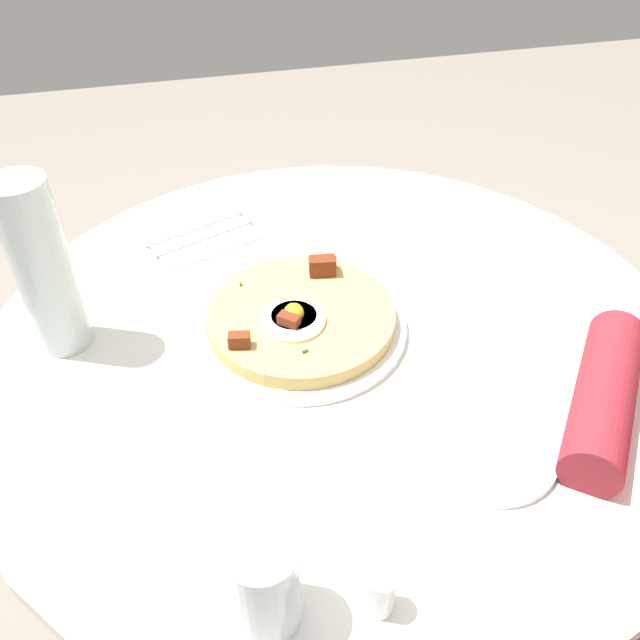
% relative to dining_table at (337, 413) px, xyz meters
% --- Properties ---
extents(ground_plane, '(6.00, 6.00, 0.00)m').
position_rel_dining_table_xyz_m(ground_plane, '(0.00, 0.00, -0.55)').
color(ground_plane, gray).
extents(dining_table, '(1.00, 1.00, 0.72)m').
position_rel_dining_table_xyz_m(dining_table, '(0.00, 0.00, 0.00)').
color(dining_table, silver).
rests_on(dining_table, ground_plane).
extents(pizza_plate, '(0.30, 0.30, 0.01)m').
position_rel_dining_table_xyz_m(pizza_plate, '(-0.05, 0.02, 0.18)').
color(pizza_plate, white).
rests_on(pizza_plate, dining_table).
extents(breakfast_pizza, '(0.26, 0.26, 0.05)m').
position_rel_dining_table_xyz_m(breakfast_pizza, '(-0.05, 0.02, 0.19)').
color(breakfast_pizza, tan).
rests_on(breakfast_pizza, pizza_plate).
extents(bread_plate, '(0.16, 0.16, 0.01)m').
position_rel_dining_table_xyz_m(bread_plate, '(0.11, -0.24, 0.17)').
color(bread_plate, white).
rests_on(bread_plate, dining_table).
extents(napkin, '(0.21, 0.19, 0.00)m').
position_rel_dining_table_xyz_m(napkin, '(-0.16, 0.30, 0.17)').
color(napkin, white).
rests_on(napkin, dining_table).
extents(fork, '(0.17, 0.08, 0.00)m').
position_rel_dining_table_xyz_m(fork, '(-0.16, 0.28, 0.18)').
color(fork, silver).
rests_on(fork, napkin).
extents(knife, '(0.17, 0.08, 0.00)m').
position_rel_dining_table_xyz_m(knife, '(-0.17, 0.31, 0.18)').
color(knife, silver).
rests_on(knife, napkin).
extents(water_glass, '(0.07, 0.07, 0.11)m').
position_rel_dining_table_xyz_m(water_glass, '(-0.17, -0.37, 0.23)').
color(water_glass, silver).
rests_on(water_glass, dining_table).
extents(water_bottle, '(0.07, 0.07, 0.25)m').
position_rel_dining_table_xyz_m(water_bottle, '(-0.37, 0.08, 0.29)').
color(water_bottle, silver).
rests_on(water_bottle, dining_table).
extents(salt_shaker, '(0.03, 0.03, 0.05)m').
position_rel_dining_table_xyz_m(salt_shaker, '(-0.07, -0.39, 0.20)').
color(salt_shaker, white).
rests_on(salt_shaker, dining_table).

